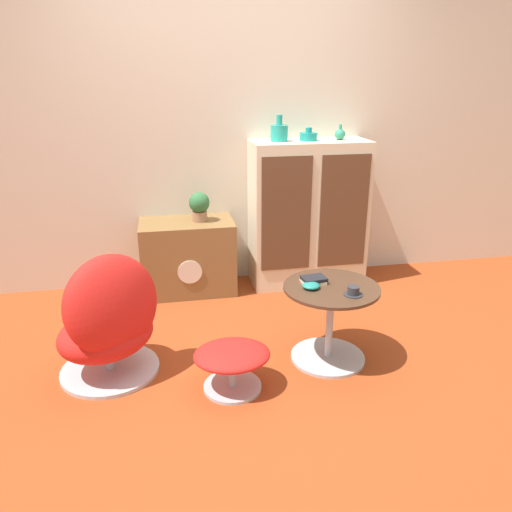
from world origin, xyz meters
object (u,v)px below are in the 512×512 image
teacup (353,292)px  vase_inner_right (340,134)px  egg_chair (109,322)px  vase_leftmost (279,132)px  coffee_table (330,318)px  vase_inner_left (309,136)px  sideboard (308,214)px  bowl (311,286)px  potted_plant (199,205)px  book_stack (314,280)px  tv_console (188,257)px  ottoman (232,359)px

teacup → vase_inner_right: bearing=74.8°
egg_chair → vase_inner_right: 2.28m
egg_chair → vase_leftmost: size_ratio=3.92×
coffee_table → vase_leftmost: size_ratio=2.89×
vase_inner_left → sideboard: bearing=-12.7°
vase_inner_left → bowl: 1.47m
vase_inner_left → potted_plant: vase_inner_left is taller
coffee_table → book_stack: book_stack is taller
egg_chair → vase_inner_right: bearing=33.6°
vase_inner_right → tv_console: bearing=-179.1°
vase_inner_left → teacup: size_ratio=1.27×
tv_console → vase_inner_left: bearing=1.1°
tv_console → egg_chair: (-0.52, -1.15, 0.06)m
sideboard → bowl: sideboard is taller
egg_chair → coffee_table: egg_chair is taller
sideboard → coffee_table: (-0.21, -1.23, -0.31)m
egg_chair → teacup: bearing=-8.5°
teacup → book_stack: (-0.17, 0.21, -0.00)m
vase_leftmost → vase_inner_left: size_ratio=1.44×
sideboard → book_stack: sideboard is taller
bowl → sideboard: bearing=74.5°
vase_leftmost → potted_plant: 0.84m
teacup → book_stack: bearing=129.6°
vase_inner_right → book_stack: vase_inner_right is taller
egg_chair → teacup: egg_chair is taller
vase_leftmost → book_stack: bearing=-92.5°
book_stack → vase_inner_left: bearing=76.2°
vase_inner_left → book_stack: bearing=-103.8°
coffee_table → vase_inner_left: size_ratio=4.17×
teacup → egg_chair: bearing=171.5°
egg_chair → vase_inner_left: vase_inner_left is taller
vase_leftmost → teacup: vase_leftmost is taller
tv_console → ottoman: bearing=-83.9°
bowl → vase_inner_right: bearing=64.8°
vase_inner_right → book_stack: 1.47m
sideboard → potted_plant: 0.90m
vase_leftmost → teacup: bearing=-84.9°
ottoman → sideboard: bearing=59.4°
book_stack → ottoman: bearing=-153.7°
vase_inner_left → vase_inner_right: vase_inner_right is taller
ottoman → vase_leftmost: bearing=67.5°
vase_leftmost → vase_inner_right: size_ratio=1.68×
tv_console → vase_leftmost: bearing=1.5°
ottoman → bowl: bearing=21.0°
sideboard → tv_console: size_ratio=1.61×
sideboard → coffee_table: sideboard is taller
vase_inner_right → teacup: vase_inner_right is taller
coffee_table → teacup: size_ratio=5.29×
egg_chair → tv_console: bearing=65.7°
tv_console → coffee_table: size_ratio=1.28×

